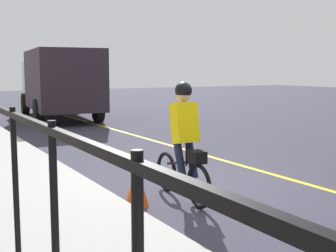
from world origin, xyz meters
The scene contains 6 objects.
ground_plane centered at (0.00, 0.00, 0.00)m, with size 80.00×80.00×0.00m, color #353443.
lane_line_centre centered at (0.00, -1.60, 0.00)m, with size 36.00×0.12×0.01m, color yellow.
sidewalk centered at (0.00, 3.40, 0.07)m, with size 40.00×3.20×0.15m, color #A9A6A6.
cyclist_lead centered at (-0.64, 0.81, 0.91)m, with size 1.71×0.38×1.83m.
box_truck_background centered at (11.92, -1.03, 1.55)m, with size 6.93×3.14×2.78m.
traffic_cone_near centered at (-0.54, 1.56, 0.31)m, with size 0.36×0.36×0.62m, color #E94D0C.
Camera 1 is at (-6.36, 4.40, 1.99)m, focal length 48.11 mm.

